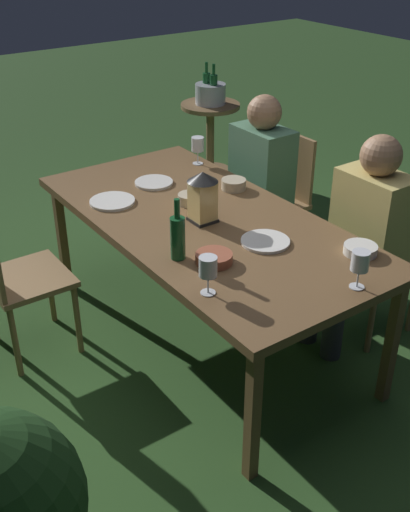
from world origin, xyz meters
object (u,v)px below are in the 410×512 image
Objects in this scene: dining_table at (205,227)px; plate_c at (154,183)px; wine_glass_a at (360,263)px; plate_b at (112,201)px; person_in_mustard at (362,232)px; bowl_dip at (214,258)px; chair_side_left_a at (383,248)px; ice_bucket at (210,92)px; person_in_green at (253,178)px; chair_side_left_b at (276,194)px; green_bottle_on_table at (178,237)px; plate_a at (265,241)px; wine_glass_b at (198,146)px; chair_side_right_b at (13,274)px; bowl_bread at (234,184)px; side_table at (210,128)px; bowl_salad at (360,249)px; lantern_centerpiece at (203,194)px; wine_glass_c at (208,268)px; bowl_olives at (190,199)px.

plate_c is at bearing -2.23° from dining_table.
plate_b is (1.34, 0.44, -0.11)m from wine_glass_a.
person_in_mustard is 6.88× the size of bowl_dip.
chair_side_left_a is 2.51m from ice_bucket.
person_in_green reaches higher than bowl_dip.
chair_side_left_b is 3.00× the size of green_bottle_on_table.
plate_a is 0.31m from bowl_dip.
chair_side_right_b is at bearing 99.06° from wine_glass_b.
wine_glass_a is at bearing -175.17° from plate_c.
plate_c is 1.30× the size of bowl_dip.
bowl_bread reaches higher than plate_c.
green_bottle_on_table reaches higher than side_table.
wine_glass_b is 1.75m from side_table.
bowl_salad is at bearing 158.09° from ice_bucket.
green_bottle_on_table is 2.90m from side_table.
ice_bucket is at bearing -56.58° from chair_side_right_b.
plate_b is at bearing 131.44° from ice_bucket.
plate_c is at bearing 84.00° from chair_side_left_b.
lantern_centerpiece is 0.80m from bowl_salad.
green_bottle_on_table is 1.72× the size of wine_glass_a.
wine_glass_c is 0.70× the size of plate_b.
person_in_green is 0.42m from bowl_bread.
lantern_centerpiece reaches higher than side_table.
lantern_centerpiece is at bearing 10.89° from wine_glass_a.
lantern_centerpiece is 0.77× the size of ice_bucket.
wine_glass_b is 1.47m from wine_glass_c.
wine_glass_b is at bearing -38.68° from bowl_olives.
person_in_green is at bearing -15.17° from bowl_salad.
bowl_olives is at bearing 141.32° from wine_glass_b.
bowl_salad is at bearing -178.67° from bowl_bread.
bowl_dip is at bearing 144.76° from side_table.
chair_side_left_b is 1.41m from bowl_dip.
person_in_mustard is 8.32× the size of bowl_bread.
bowl_bread is 0.83× the size of bowl_dip.
side_table is at bearing -31.99° from bowl_bread.
wine_glass_c is at bearing 96.94° from person_in_mustard.
wine_glass_c is 1.33× the size of bowl_olives.
dining_table is at bearing 63.01° from chair_side_left_a.
chair_side_right_b is 5.15× the size of wine_glass_c.
wine_glass_c is 1.01× the size of bowl_dip.
plate_b is 1.75× the size of bowl_bread.
green_bottle_on_table is 1.72× the size of wine_glass_b.
wine_glass_c is at bearing 174.57° from plate_b.
ice_bucket is at bearing -30.11° from plate_a.
ice_bucket is at bearing -36.19° from dining_table.
chair_side_left_a is 0.90m from chair_side_left_b.
plate_a is 0.96× the size of plate_b.
plate_b is (0.46, 0.27, -0.14)m from lantern_centerpiece.
plate_b is 0.68m from bowl_bread.
person_in_green is at bearing -46.33° from wine_glass_c.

